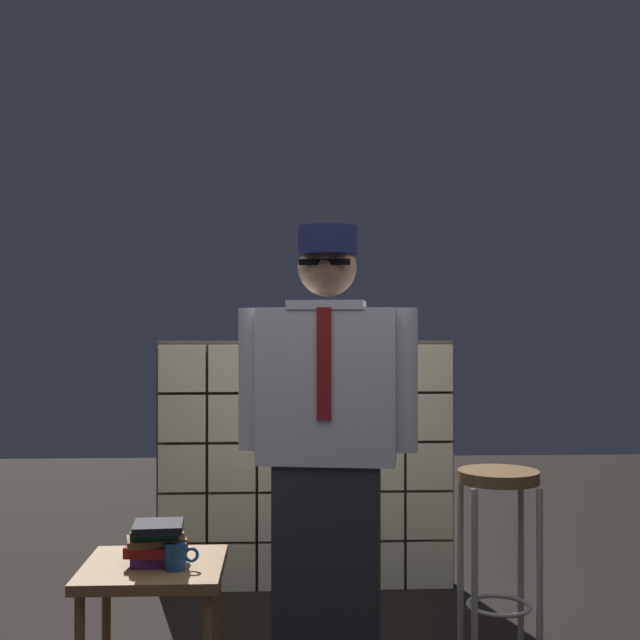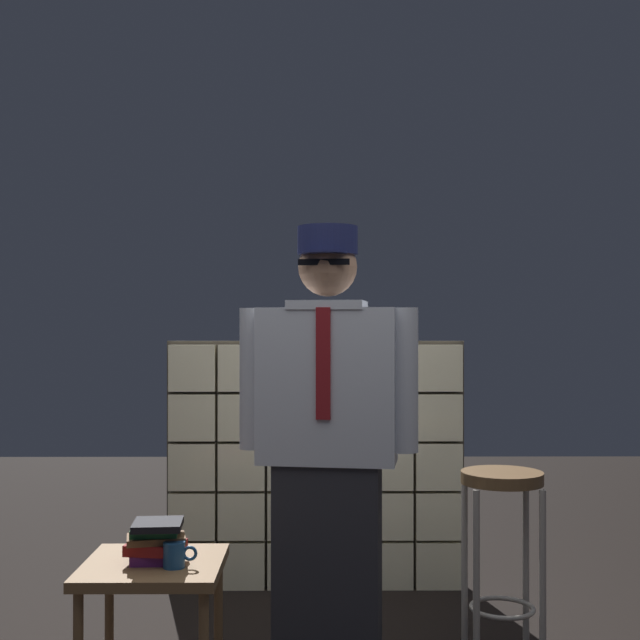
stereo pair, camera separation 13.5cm
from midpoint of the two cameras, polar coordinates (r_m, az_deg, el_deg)
name	(u,v)px [view 1 (the left image)]	position (r m, az deg, el deg)	size (l,w,h in m)	color
glass_block_wall	(306,466)	(4.57, -1.80, -9.94)	(1.62, 0.10, 1.35)	beige
standing_person	(327,444)	(3.35, -0.67, -8.48)	(0.73, 0.35, 1.81)	#28282D
bar_stool	(498,520)	(3.65, 11.04, -13.26)	(0.34, 0.34, 0.81)	brown
side_table	(153,582)	(3.34, -12.50, -17.08)	(0.52, 0.52, 0.52)	brown
book_stack	(157,543)	(3.28, -12.30, -14.65)	(0.24, 0.20, 0.16)	#591E66
coffee_mug	(176,556)	(3.22, -11.02, -15.57)	(0.13, 0.08, 0.09)	navy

